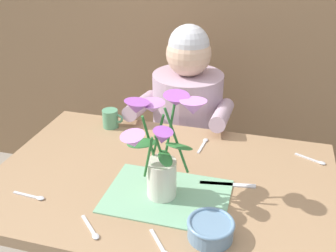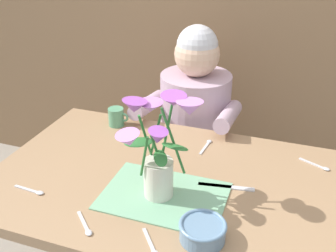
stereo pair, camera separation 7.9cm
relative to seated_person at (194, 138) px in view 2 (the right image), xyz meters
name	(u,v)px [view 2 (the right image)]	position (x,y,z in m)	size (l,w,h in m)	color
dining_table	(161,199)	(0.05, -0.62, 0.08)	(1.20, 0.80, 0.74)	#9E7A56
seated_person	(194,138)	(0.00, 0.00, 0.00)	(0.45, 0.47, 1.14)	#4C4C56
striped_placemat	(164,196)	(0.10, -0.72, 0.18)	(0.40, 0.28, 0.01)	#7AB289
flower_vase	(158,146)	(0.08, -0.71, 0.36)	(0.29, 0.25, 0.35)	silver
ceramic_bowl	(203,230)	(0.26, -0.86, 0.21)	(0.14, 0.14, 0.06)	#6689A8
dinner_knife	(226,187)	(0.28, -0.60, 0.18)	(0.19, 0.02, 0.01)	silver
tea_cup	(117,117)	(-0.27, -0.31, 0.22)	(0.09, 0.07, 0.08)	#569970
spoon_0	(319,166)	(0.58, -0.36, 0.18)	(0.11, 0.07, 0.01)	silver
spoon_1	(207,145)	(0.15, -0.35, 0.18)	(0.03, 0.12, 0.01)	silver
spoon_2	(34,191)	(-0.32, -0.84, 0.18)	(0.12, 0.02, 0.01)	silver
spoon_3	(152,247)	(0.14, -0.94, 0.18)	(0.09, 0.10, 0.01)	silver
spoon_4	(86,227)	(-0.07, -0.93, 0.18)	(0.10, 0.09, 0.01)	silver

